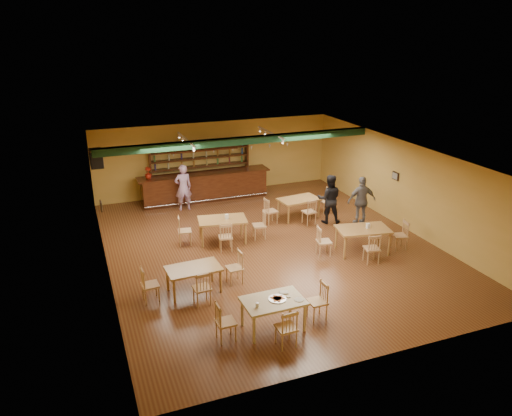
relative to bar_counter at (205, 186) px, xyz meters
name	(u,v)px	position (x,y,z in m)	size (l,w,h in m)	color
floor	(270,247)	(0.73, -5.15, -0.56)	(12.00, 12.00, 0.00)	#522C17
ceiling_beam	(240,141)	(0.73, -2.35, 2.31)	(10.00, 0.30, 0.25)	black
track_rail_left	(186,139)	(-1.07, -1.75, 2.38)	(0.05, 2.50, 0.05)	silver
track_rail_right	(271,133)	(2.13, -1.75, 2.38)	(0.05, 2.50, 0.05)	silver
ac_unit	(97,158)	(-4.07, -0.95, 1.79)	(0.34, 0.70, 0.48)	silver
picture_left	(101,206)	(-4.24, -4.15, 1.14)	(0.04, 0.34, 0.28)	black
picture_right	(396,176)	(5.70, -4.65, 1.14)	(0.04, 0.34, 0.28)	black
bar_counter	(205,186)	(0.00, 0.00, 0.00)	(5.33, 0.85, 1.13)	#35150A
back_bar_hutch	(200,169)	(0.00, 0.63, 0.57)	(4.13, 0.40, 2.28)	#35150A
poinsettia	(148,173)	(-2.22, 0.00, 0.80)	(0.26, 0.26, 0.46)	#A21E0E
dining_table_a	(222,230)	(-0.55, -4.17, -0.18)	(1.55, 0.93, 0.77)	#A17839
dining_table_b	(299,208)	(2.70, -3.14, -0.20)	(1.46, 0.88, 0.73)	#A17839
dining_table_c	(194,280)	(-2.23, -7.05, -0.21)	(1.41, 0.85, 0.71)	#A17839
dining_table_d	(362,240)	(3.27, -6.53, -0.17)	(1.59, 0.95, 0.80)	#A17839
near_table	(273,314)	(-0.93, -9.37, -0.19)	(1.41, 0.91, 0.76)	#CAB487
pizza_tray	(277,299)	(-0.83, -9.37, 0.20)	(0.40, 0.40, 0.01)	silver
parmesan_shaker	(257,305)	(-1.39, -9.52, 0.25)	(0.07, 0.07, 0.11)	#EAE5C6
napkin_stack	(284,292)	(-0.58, -9.16, 0.21)	(0.20, 0.15, 0.03)	white
pizza_server	(283,296)	(-0.68, -9.32, 0.21)	(0.32, 0.09, 0.00)	silver
side_plate	(299,300)	(-0.38, -9.57, 0.20)	(0.22, 0.22, 0.01)	white
patron_bar	(183,187)	(-1.06, -0.83, 0.33)	(0.65, 0.43, 1.79)	#9651AF
patron_right_a	(329,199)	(3.50, -3.94, 0.32)	(0.86, 0.67, 1.77)	black
patron_right_b	(362,201)	(4.47, -4.53, 0.32)	(1.04, 0.43, 1.77)	slate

